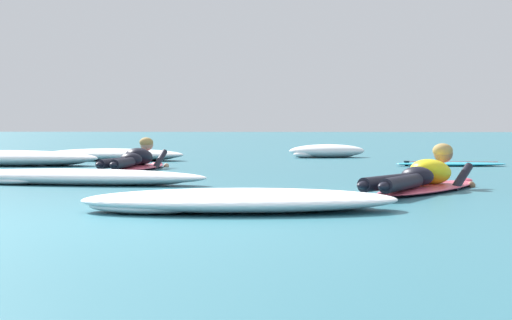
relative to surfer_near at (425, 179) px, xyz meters
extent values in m
plane|color=#2D6B7A|center=(-2.64, 7.02, -0.13)|extent=(120.00, 120.00, 0.00)
ellipsoid|color=#E54C66|center=(0.05, 0.09, -0.10)|extent=(1.60, 2.35, 0.07)
ellipsoid|color=#E54C66|center=(0.58, 1.10, -0.09)|extent=(0.27, 0.27, 0.06)
ellipsoid|color=yellow|center=(0.07, 0.14, 0.07)|extent=(0.66, 0.76, 0.34)
ellipsoid|color=black|center=(-0.10, -0.20, 0.04)|extent=(0.43, 0.41, 0.20)
cylinder|color=black|center=(-0.45, -0.69, 0.01)|extent=(0.59, 0.84, 0.14)
ellipsoid|color=black|center=(-0.69, -1.07, 0.01)|extent=(0.19, 0.24, 0.08)
cylinder|color=black|center=(-0.31, -0.76, 0.01)|extent=(0.50, 0.87, 0.14)
ellipsoid|color=black|center=(-0.50, -1.17, 0.01)|extent=(0.19, 0.24, 0.08)
cylinder|color=black|center=(0.05, 0.56, -0.01)|extent=(0.33, 0.52, 0.32)
sphere|color=#8C6647|center=(0.22, 0.88, -0.11)|extent=(0.09, 0.09, 0.09)
cylinder|color=black|center=(0.43, 0.33, -0.01)|extent=(0.33, 0.52, 0.32)
sphere|color=#8C6647|center=(0.59, 0.63, -0.11)|extent=(0.09, 0.09, 0.09)
sphere|color=#8C6647|center=(0.25, 0.48, 0.25)|extent=(0.21, 0.21, 0.21)
ellipsoid|color=#AD894C|center=(0.24, 0.46, 0.28)|extent=(0.29, 0.28, 0.16)
ellipsoid|color=#E54C66|center=(-3.90, 3.88, -0.10)|extent=(0.74, 2.01, 0.07)
ellipsoid|color=#E54C66|center=(-3.79, 4.80, -0.09)|extent=(0.21, 0.22, 0.06)
ellipsoid|color=black|center=(-3.90, 3.93, 0.07)|extent=(0.47, 0.67, 0.34)
ellipsoid|color=black|center=(-3.94, 3.56, 0.04)|extent=(0.37, 0.32, 0.20)
cylinder|color=black|center=(-4.08, 3.01, 0.01)|extent=(0.28, 0.84, 0.14)
ellipsoid|color=black|center=(-4.16, 2.61, 0.01)|extent=(0.12, 0.23, 0.08)
cylinder|color=black|center=(-3.92, 3.00, 0.01)|extent=(0.19, 0.83, 0.14)
ellipsoid|color=black|center=(-3.95, 2.58, 0.01)|extent=(0.12, 0.23, 0.08)
cylinder|color=black|center=(-4.07, 4.30, -0.01)|extent=(0.16, 0.62, 0.35)
sphere|color=tan|center=(-4.03, 4.69, -0.11)|extent=(0.09, 0.09, 0.09)
cylinder|color=black|center=(-3.64, 4.23, -0.01)|extent=(0.16, 0.62, 0.35)
sphere|color=tan|center=(-3.60, 4.60, -0.11)|extent=(0.09, 0.09, 0.09)
sphere|color=tan|center=(-3.85, 4.30, 0.25)|extent=(0.21, 0.21, 0.21)
ellipsoid|color=#AD894C|center=(-3.86, 4.28, 0.28)|extent=(0.24, 0.22, 0.16)
ellipsoid|color=#2DB2D1|center=(1.08, 5.38, -0.10)|extent=(1.85, 0.60, 0.07)
cube|color=red|center=(1.08, 5.38, -0.06)|extent=(1.56, 0.08, 0.01)
cone|color=black|center=(0.35, 5.36, -0.13)|extent=(0.10, 0.10, 0.16)
ellipsoid|color=white|center=(-3.93, 0.68, -0.04)|extent=(3.20, 0.94, 0.18)
ellipsoid|color=white|center=(-3.14, 0.71, -0.07)|extent=(1.18, 0.70, 0.13)
ellipsoid|color=white|center=(-0.96, 8.76, 0.01)|extent=(1.79, 1.23, 0.28)
ellipsoid|color=white|center=(-0.61, 9.00, -0.04)|extent=(0.70, 0.60, 0.19)
ellipsoid|color=white|center=(-1.41, 8.54, -0.06)|extent=(0.70, 0.67, 0.15)
ellipsoid|color=white|center=(-5.09, 7.02, -0.02)|extent=(2.90, 1.45, 0.23)
ellipsoid|color=white|center=(-4.38, 7.12, -0.05)|extent=(1.11, 0.79, 0.16)
ellipsoid|color=white|center=(-5.94, 7.00, -0.07)|extent=(1.04, 0.64, 0.13)
ellipsoid|color=white|center=(-1.72, -2.12, -0.04)|extent=(2.64, 1.23, 0.18)
ellipsoid|color=white|center=(-1.11, -1.91, -0.07)|extent=(1.03, 0.86, 0.13)
ellipsoid|color=white|center=(-2.47, -2.30, -0.08)|extent=(0.98, 0.63, 0.10)
ellipsoid|color=white|center=(-6.39, 4.89, 0.00)|extent=(3.19, 1.13, 0.26)
ellipsoid|color=white|center=(-5.59, 5.03, -0.04)|extent=(1.15, 0.56, 0.18)
camera|label=1|loc=(-1.07, -8.70, 0.57)|focal=58.16mm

